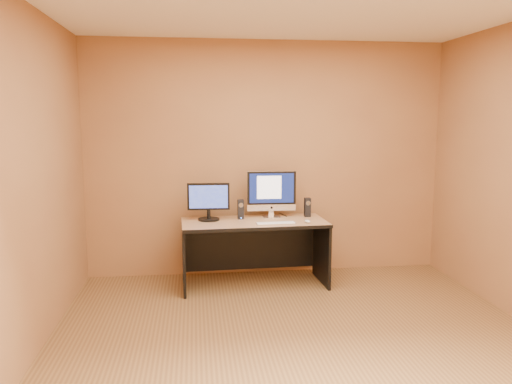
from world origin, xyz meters
TOP-DOWN VIEW (x-y plane):
  - floor at (0.00, 0.00)m, footprint 4.00×4.00m
  - walls at (0.00, 0.00)m, footprint 4.00×4.00m
  - desk at (-0.20, 1.53)m, footprint 1.52×0.71m
  - imac at (0.01, 1.71)m, footprint 0.54×0.21m
  - second_monitor at (-0.67, 1.64)m, footprint 0.46×0.24m
  - speaker_left at (-0.33, 1.67)m, footprint 0.07×0.07m
  - speaker_right at (0.40, 1.70)m, footprint 0.07×0.07m
  - keyboard at (0.00, 1.36)m, footprint 0.41×0.13m
  - mouse at (0.33, 1.38)m, footprint 0.07×0.10m
  - cable_a at (0.16, 1.82)m, footprint 0.06×0.20m
  - cable_b at (-0.01, 1.80)m, footprint 0.06×0.16m

SIDE VIEW (x-z plane):
  - floor at x=0.00m, z-range 0.00..0.00m
  - desk at x=-0.20m, z-range 0.00..0.69m
  - cable_a at x=0.16m, z-range 0.69..0.70m
  - cable_b at x=-0.01m, z-range 0.69..0.70m
  - keyboard at x=0.00m, z-range 0.69..0.71m
  - mouse at x=0.33m, z-range 0.69..0.73m
  - speaker_left at x=-0.33m, z-range 0.69..0.90m
  - speaker_right at x=0.40m, z-range 0.69..0.90m
  - second_monitor at x=-0.67m, z-range 0.69..1.08m
  - imac at x=0.01m, z-range 0.69..1.21m
  - walls at x=0.00m, z-range 0.00..2.60m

